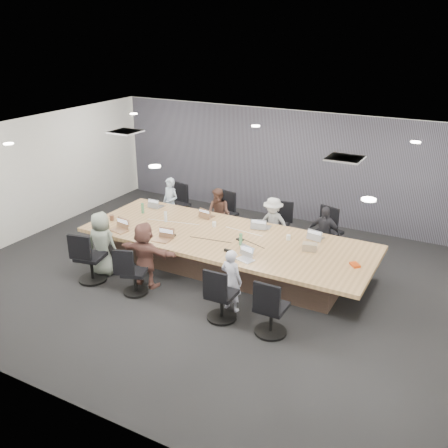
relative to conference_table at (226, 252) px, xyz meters
The scene contains 40 objects.
floor 0.64m from the conference_table, 90.00° to the right, with size 10.00×8.00×0.00m, color black.
ceiling 2.45m from the conference_table, 90.00° to the right, with size 10.00×8.00×0.00m, color white.
wall_back 3.64m from the conference_table, 90.00° to the left, with size 10.00×2.80×0.00m, color silver.
wall_front 4.61m from the conference_table, 90.00° to the right, with size 10.00×2.80×0.00m, color silver.
wall_left 5.12m from the conference_table, behind, with size 8.00×2.80×0.00m, color silver.
curtain 3.56m from the conference_table, 90.00° to the left, with size 9.80×0.04×2.80m, color #4F4D5A.
conference_table is the anchor object (origin of this frame).
chair_0 2.85m from the conference_table, 143.32° to the left, with size 0.54×0.54×0.81m, color black, non-canonical shape.
chair_1 1.93m from the conference_table, 118.44° to the left, with size 0.54×0.54×0.80m, color black, non-canonical shape.
chair_2 1.76m from the conference_table, 75.14° to the left, with size 0.52×0.52×0.77m, color black, non-canonical shape.
chair_3 2.35m from the conference_table, 46.35° to the left, with size 0.59×0.59×0.87m, color black, non-canonical shape.
chair_4 2.71m from the conference_table, 141.16° to the right, with size 0.59×0.59×0.87m, color black, non-canonical shape.
chair_5 2.00m from the conference_table, 121.55° to the right, with size 0.50×0.50×0.73m, color black, non-canonical shape.
chair_6 1.89m from the conference_table, 64.27° to the right, with size 0.55×0.55×0.81m, color black, non-canonical shape.
chair_7 2.43m from the conference_table, 44.35° to the right, with size 0.57×0.57×0.84m, color black, non-canonical shape.
person_0 2.66m from the conference_table, 149.39° to the left, with size 0.47×0.31×1.29m, color #ADC2D8.
laptop_0 2.44m from the conference_table, 160.68° to the left, with size 0.29×0.20×0.02m, color #B2B2B7.
person_1 1.65m from the conference_table, 124.30° to the left, with size 0.59×0.46×1.22m, color #53352A.
laptop_1 1.27m from the conference_table, 139.02° to the left, with size 0.31×0.21×0.02m, color #8C6647.
person_2 1.44m from the conference_table, 71.53° to the left, with size 0.80×0.46×1.23m, color #B0B0B0.
laptop_2 0.98m from the conference_table, 60.59° to the left, with size 0.34×0.24×0.02m, color #B2B2B7.
person_3 2.12m from the conference_table, 39.77° to the left, with size 0.72×0.30×1.24m, color #25252B.
laptop_3 1.84m from the conference_table, 26.25° to the left, with size 0.31×0.21×0.02m, color #B2B2B7.
person_4 2.52m from the conference_table, 147.41° to the right, with size 0.65×0.42×1.33m, color gray.
laptop_4 2.28m from the conference_table, 159.25° to the right, with size 0.36×0.24×0.02m, color #8C6647.
person_5 1.73m from the conference_table, 127.71° to the right, with size 1.22×0.39×1.32m, color brown.
laptop_5 1.36m from the conference_table, 142.54° to the right, with size 0.34×0.23×0.02m, color #8C6647.
person_6 1.59m from the conference_table, 58.75° to the right, with size 0.43×0.28×1.17m, color silver.
laptop_6 1.20m from the conference_table, 44.32° to the right, with size 0.31×0.21×0.02m, color #B2B2B7.
bottle_green_left 2.38m from the conference_table, behind, with size 0.07×0.07×0.24m, color #45875B.
bottle_green_right 0.68m from the conference_table, 27.81° to the right, with size 0.07×0.07×0.24m, color #45875B.
bottle_clear 1.62m from the conference_table, behind, with size 0.07×0.07×0.23m, color silver.
cup_white_far 0.71m from the conference_table, 144.12° to the left, with size 0.09×0.09×0.11m, color white.
cup_white_near 1.31m from the conference_table, 20.39° to the left, with size 0.08×0.08×0.11m, color white.
mug_brown 2.71m from the conference_table, behind, with size 0.10×0.10×0.12m, color brown.
mic_left 1.18m from the conference_table, 152.92° to the right, with size 0.17×0.11×0.03m, color black.
mic_right 0.48m from the conference_table, ahead, with size 0.14×0.09×0.03m, color black.
stapler 0.82m from the conference_table, 59.84° to the right, with size 0.15×0.04×0.06m, color black.
canvas_bag 1.77m from the conference_table, ahead, with size 0.27×0.17×0.15m, color gray.
snack_packet 2.68m from the conference_table, ahead, with size 0.20×0.13×0.04m, color #C83E0C.
Camera 1 is at (4.38, -7.72, 4.78)m, focal length 40.00 mm.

